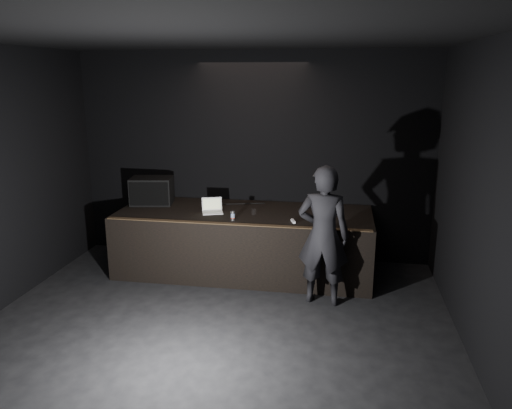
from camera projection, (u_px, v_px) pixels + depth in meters
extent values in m
plane|color=black|center=(198.00, 362.00, 5.55)|extent=(7.00, 7.00, 0.00)
cube|color=black|center=(253.00, 157.00, 8.45)|extent=(6.00, 0.10, 3.50)
cube|color=black|center=(505.00, 225.00, 4.62)|extent=(0.10, 7.00, 3.50)
cube|color=black|center=(187.00, 31.00, 4.67)|extent=(6.00, 7.00, 0.04)
cube|color=black|center=(244.00, 241.00, 8.03)|extent=(4.00, 1.50, 1.00)
cube|color=brown|center=(235.00, 224.00, 7.23)|extent=(3.92, 0.10, 0.01)
cube|color=black|center=(152.00, 191.00, 8.34)|extent=(0.74, 0.58, 0.45)
cube|color=black|center=(149.00, 194.00, 8.10)|extent=(0.63, 0.12, 0.39)
cylinder|color=black|center=(239.00, 204.00, 8.35)|extent=(0.85, 0.25, 0.02)
cube|color=silver|center=(213.00, 213.00, 7.82)|extent=(0.37, 0.31, 0.02)
cube|color=silver|center=(213.00, 212.00, 7.81)|extent=(0.29, 0.21, 0.00)
cube|color=silver|center=(212.00, 204.00, 7.92)|extent=(0.32, 0.16, 0.20)
cube|color=gold|center=(212.00, 204.00, 7.91)|extent=(0.28, 0.13, 0.16)
cylinder|color=silver|center=(233.00, 216.00, 7.40)|extent=(0.06, 0.06, 0.15)
cylinder|color=navy|center=(233.00, 215.00, 7.40)|extent=(0.06, 0.06, 0.06)
cylinder|color=#A7280F|center=(233.00, 218.00, 7.41)|extent=(0.06, 0.06, 0.01)
cylinder|color=white|center=(254.00, 212.00, 7.71)|extent=(0.07, 0.07, 0.09)
cube|color=white|center=(293.00, 221.00, 7.33)|extent=(0.09, 0.17, 0.03)
imported|color=black|center=(323.00, 236.00, 6.79)|extent=(0.76, 0.54, 1.96)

